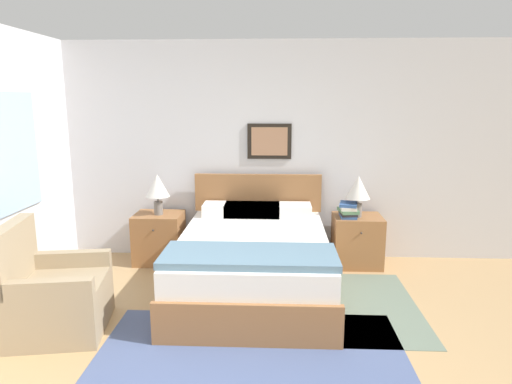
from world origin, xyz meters
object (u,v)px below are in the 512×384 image
at_px(bed, 254,260).
at_px(table_lamp_by_door, 358,189).
at_px(nightstand_by_door, 357,241).
at_px(table_lamp_near_window, 158,187).
at_px(nightstand_near_window, 159,238).
at_px(armchair, 52,296).

bearing_deg(bed, table_lamp_by_door, 33.73).
xyz_separation_m(nightstand_by_door, table_lamp_near_window, (-2.33, -0.03, 0.62)).
bearing_deg(nightstand_near_window, nightstand_by_door, 0.00).
bearing_deg(bed, nightstand_near_window, 145.62).
bearing_deg(armchair, nightstand_near_window, 154.95).
bearing_deg(bed, table_lamp_near_window, 146.31).
bearing_deg(armchair, bed, 109.05).
xyz_separation_m(nightstand_near_window, nightstand_by_door, (2.34, 0.00, 0.00)).
height_order(nightstand_by_door, table_lamp_near_window, table_lamp_near_window).
relative_size(bed, table_lamp_near_window, 4.46).
bearing_deg(armchair, table_lamp_by_door, 111.29).
bearing_deg(nightstand_by_door, nightstand_near_window, 180.00).
bearing_deg(table_lamp_by_door, table_lamp_near_window, 180.00).
distance_m(bed, armchair, 1.87).
xyz_separation_m(armchair, table_lamp_near_window, (0.49, 1.66, 0.61)).
xyz_separation_m(bed, table_lamp_by_door, (1.16, 0.77, 0.59)).
xyz_separation_m(nightstand_near_window, table_lamp_by_door, (2.33, -0.03, 0.62)).
relative_size(armchair, nightstand_near_window, 1.59).
relative_size(armchair, table_lamp_near_window, 1.96).
height_order(nightstand_near_window, table_lamp_near_window, table_lamp_near_window).
bearing_deg(table_lamp_by_door, bed, -146.27).
height_order(armchair, table_lamp_by_door, table_lamp_by_door).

